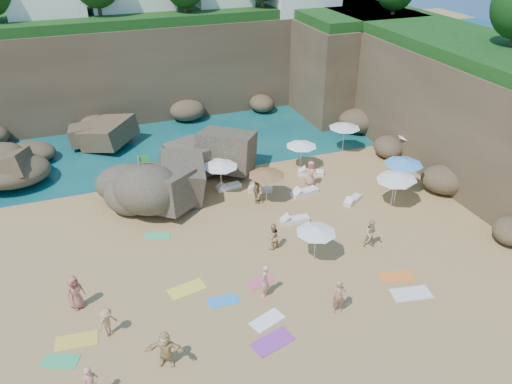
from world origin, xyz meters
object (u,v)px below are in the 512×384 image
object	(u,v)px
parasol_2	(345,126)
person_stand_3	(257,190)
parasol_0	(301,144)
person_stand_5	(167,168)
person_stand_6	(265,281)
flag_pole	(142,175)
parasol_1	(224,153)
rock_outcrop	(185,190)
lounger_0	(229,187)
person_stand_2	(258,188)
person_stand_1	(273,236)
person_stand_4	(311,173)

from	to	relation	value
parasol_2	person_stand_3	xyz separation A→B (m)	(-9.06, -5.07, -1.21)
parasol_0	person_stand_5	bearing A→B (deg)	168.44
parasol_0	person_stand_5	xyz separation A→B (m)	(-9.41, 1.93, -1.21)
person_stand_6	person_stand_5	bearing A→B (deg)	-132.13
flag_pole	parasol_1	xyz separation A→B (m)	(5.96, 2.50, -0.60)
parasol_1	rock_outcrop	bearing A→B (deg)	-161.09
lounger_0	flag_pole	bearing A→B (deg)	179.12
flag_pole	person_stand_3	bearing A→B (deg)	-14.52
parasol_2	lounger_0	world-z (taller)	parasol_2
parasol_2	person_stand_6	size ratio (longest dim) A/B	1.34
flag_pole	parasol_1	distance (m)	6.49
parasol_2	person_stand_3	distance (m)	10.45
parasol_1	person_stand_2	xyz separation A→B (m)	(1.13, -3.68, -1.05)
parasol_2	person_stand_6	distance (m)	17.96
parasol_2	person_stand_5	bearing A→B (deg)	178.64
parasol_1	person_stand_1	world-z (taller)	parasol_1
rock_outcrop	person_stand_1	size ratio (longest dim) A/B	5.34
flag_pole	person_stand_1	bearing A→B (deg)	-48.76
parasol_2	parasol_0	bearing A→B (deg)	-159.87
flag_pole	parasol_2	xyz separation A→B (m)	(15.87, 3.31, -0.27)
person_stand_3	person_stand_5	world-z (taller)	person_stand_3
person_stand_1	person_stand_2	world-z (taller)	person_stand_1
parasol_0	parasol_1	bearing A→B (deg)	171.95
person_stand_3	person_stand_6	size ratio (longest dim) A/B	0.99
person_stand_5	parasol_1	bearing A→B (deg)	-22.07
flag_pole	person_stand_1	xyz separation A→B (m)	(5.91, -6.74, -1.58)
parasol_0	flag_pole	bearing A→B (deg)	-171.54
person_stand_3	person_stand_4	bearing A→B (deg)	-58.52
person_stand_3	person_stand_2	bearing A→B (deg)	-6.55
lounger_0	person_stand_5	size ratio (longest dim) A/B	1.18
parasol_1	lounger_0	distance (m)	2.50
person_stand_4	flag_pole	bearing A→B (deg)	-163.10
lounger_0	person_stand_3	bearing A→B (deg)	-71.76
flag_pole	parasol_0	world-z (taller)	flag_pole
parasol_2	person_stand_1	size ratio (longest dim) A/B	1.52
person_stand_5	person_stand_4	bearing A→B (deg)	-32.17
rock_outcrop	lounger_0	bearing A→B (deg)	-15.90
person_stand_3	parasol_2	bearing A→B (deg)	-41.43
person_stand_2	flag_pole	bearing A→B (deg)	10.10
person_stand_1	person_stand_5	size ratio (longest dim) A/B	1.10
parasol_2	person_stand_3	bearing A→B (deg)	-150.74
rock_outcrop	parasol_1	world-z (taller)	parasol_1
lounger_0	person_stand_4	xyz separation A→B (m)	(5.40, -1.48, 0.77)
parasol_0	person_stand_6	distance (m)	14.07
parasol_2	person_stand_4	bearing A→B (deg)	-139.12
lounger_0	person_stand_1	world-z (taller)	person_stand_1
person_stand_2	person_stand_3	size ratio (longest dim) A/B	0.81
person_stand_5	person_stand_1	bearing A→B (deg)	-75.42
rock_outcrop	lounger_0	size ratio (longest dim) A/B	5.01
rock_outcrop	person_stand_2	size ratio (longest dim) A/B	5.88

